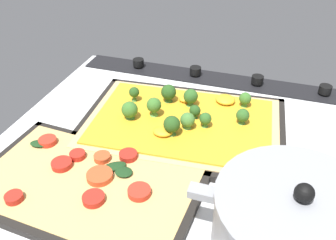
# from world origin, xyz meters

# --- Properties ---
(ground_plane) EXTENTS (0.76, 0.66, 0.03)m
(ground_plane) POSITION_xyz_m (0.00, 0.00, -0.01)
(ground_plane) COLOR silver
(stove_control_panel) EXTENTS (0.73, 0.07, 0.03)m
(stove_control_panel) POSITION_xyz_m (0.00, -0.30, 0.01)
(stove_control_panel) COLOR black
(stove_control_panel) RESTS_ON ground_plane
(baking_tray_front) EXTENTS (0.42, 0.31, 0.01)m
(baking_tray_front) POSITION_xyz_m (0.05, -0.08, 0.00)
(baking_tray_front) COLOR black
(baking_tray_front) RESTS_ON ground_plane
(broccoli_pizza) EXTENTS (0.39, 0.28, 0.05)m
(broccoli_pizza) POSITION_xyz_m (0.05, -0.08, 0.02)
(broccoli_pizza) COLOR tan
(broccoli_pizza) RESTS_ON baking_tray_front
(baking_tray_back) EXTENTS (0.38, 0.25, 0.01)m
(baking_tray_back) POSITION_xyz_m (0.15, 0.13, 0.00)
(baking_tray_back) COLOR black
(baking_tray_back) RESTS_ON ground_plane
(veggie_pizza_back) EXTENTS (0.35, 0.23, 0.02)m
(veggie_pizza_back) POSITION_xyz_m (0.15, 0.13, 0.01)
(veggie_pizza_back) COLOR tan
(veggie_pizza_back) RESTS_ON baking_tray_back
(cooking_pot) EXTENTS (0.28, 0.21, 0.13)m
(cooking_pot) POSITION_xyz_m (-0.16, 0.16, 0.05)
(cooking_pot) COLOR gray
(cooking_pot) RESTS_ON ground_plane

